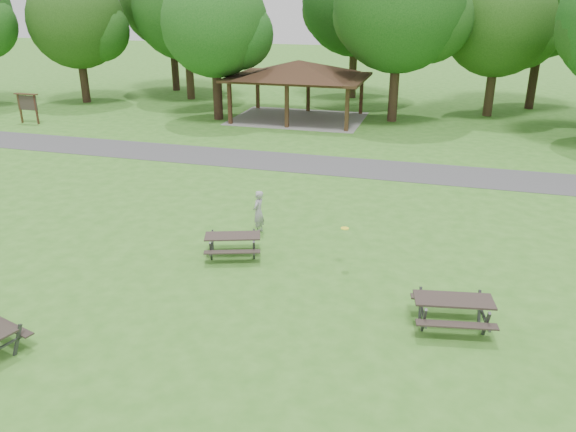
# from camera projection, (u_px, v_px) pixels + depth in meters

# --- Properties ---
(ground) EXTENTS (160.00, 160.00, 0.00)m
(ground) POSITION_uv_depth(u_px,v_px,m) (208.00, 314.00, 14.44)
(ground) COLOR #387722
(ground) RESTS_ON ground
(asphalt_path) EXTENTS (120.00, 3.20, 0.02)m
(asphalt_path) POSITION_uv_depth(u_px,v_px,m) (325.00, 165.00, 26.95)
(asphalt_path) COLOR #434345
(asphalt_path) RESTS_ON ground
(pavilion) EXTENTS (8.60, 7.01, 3.76)m
(pavilion) POSITION_uv_depth(u_px,v_px,m) (298.00, 71.00, 35.77)
(pavilion) COLOR #331E12
(pavilion) RESTS_ON ground
(notice_board) EXTENTS (1.60, 0.30, 1.88)m
(notice_board) POSITION_uv_depth(u_px,v_px,m) (27.00, 103.00, 35.13)
(notice_board) COLOR #392514
(notice_board) RESTS_ON ground
(tree_row_b) EXTENTS (7.14, 6.80, 9.28)m
(tree_row_b) POSITION_uv_depth(u_px,v_px,m) (78.00, 23.00, 40.48)
(tree_row_b) COLOR black
(tree_row_b) RESTS_ON ground
(tree_row_c) EXTENTS (8.19, 7.80, 10.67)m
(tree_row_c) POSITION_uv_depth(u_px,v_px,m) (187.00, 10.00, 41.50)
(tree_row_c) COLOR #312116
(tree_row_c) RESTS_ON ground
(tree_row_d) EXTENTS (6.93, 6.60, 9.27)m
(tree_row_d) POSITION_uv_depth(u_px,v_px,m) (216.00, 27.00, 34.71)
(tree_row_d) COLOR black
(tree_row_d) RESTS_ON ground
(tree_row_e) EXTENTS (8.40, 8.00, 11.02)m
(tree_row_e) POSITION_uv_depth(u_px,v_px,m) (401.00, 9.00, 33.77)
(tree_row_e) COLOR #312016
(tree_row_e) RESTS_ON ground
(tree_row_f) EXTENTS (7.35, 7.00, 9.55)m
(tree_row_f) POSITION_uv_depth(u_px,v_px,m) (500.00, 24.00, 35.72)
(tree_row_f) COLOR #322316
(tree_row_f) RESTS_ON ground
(tree_deep_a) EXTENTS (8.40, 8.00, 11.38)m
(tree_deep_a) POSITION_uv_depth(u_px,v_px,m) (171.00, 1.00, 45.17)
(tree_deep_a) COLOR black
(tree_deep_a) RESTS_ON ground
(tree_deep_b) EXTENTS (8.40, 8.00, 11.13)m
(tree_deep_b) POSITION_uv_depth(u_px,v_px,m) (357.00, 5.00, 41.90)
(tree_deep_b) COLOR #322116
(tree_deep_b) RESTS_ON ground
(picnic_table_middle) EXTENTS (2.06, 1.84, 0.74)m
(picnic_table_middle) POSITION_uv_depth(u_px,v_px,m) (233.00, 240.00, 17.42)
(picnic_table_middle) COLOR #302723
(picnic_table_middle) RESTS_ON ground
(picnic_table_far) EXTENTS (2.12, 1.81, 0.82)m
(picnic_table_far) POSITION_uv_depth(u_px,v_px,m) (453.00, 306.00, 13.66)
(picnic_table_far) COLOR #2C2320
(picnic_table_far) RESTS_ON ground
(frisbee_in_flight) EXTENTS (0.28, 0.28, 0.02)m
(frisbee_in_flight) POSITION_uv_depth(u_px,v_px,m) (345.00, 228.00, 16.42)
(frisbee_in_flight) COLOR yellow
(frisbee_in_flight) RESTS_ON ground
(frisbee_thrower) EXTENTS (0.42, 0.59, 1.52)m
(frisbee_thrower) POSITION_uv_depth(u_px,v_px,m) (258.00, 212.00, 19.07)
(frisbee_thrower) COLOR #9D9DA0
(frisbee_thrower) RESTS_ON ground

